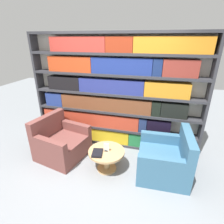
{
  "coord_description": "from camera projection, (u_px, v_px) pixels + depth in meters",
  "views": [
    {
      "loc": [
        0.87,
        -2.21,
        2.27
      ],
      "look_at": [
        0.09,
        0.68,
        1.01
      ],
      "focal_mm": 28.0,
      "sensor_mm": 36.0,
      "label": 1
    }
  ],
  "objects": [
    {
      "name": "bookshelf",
      "position": [
        113.0,
        94.0,
        3.69
      ],
      "size": [
        3.59,
        0.3,
        2.4
      ],
      "color": "silver",
      "rests_on": "ground_plane"
    },
    {
      "name": "coffee_table",
      "position": [
        107.0,
        156.0,
        3.18
      ],
      "size": [
        0.66,
        0.66,
        0.41
      ],
      "color": "tan",
      "rests_on": "ground_plane"
    },
    {
      "name": "armchair_left",
      "position": [
        61.0,
        143.0,
        3.59
      ],
      "size": [
        1.01,
        1.04,
        0.84
      ],
      "rotation": [
        0.0,
        0.0,
        1.37
      ],
      "color": "brown",
      "rests_on": "ground_plane"
    },
    {
      "name": "ground_plane",
      "position": [
        97.0,
        179.0,
        3.05
      ],
      "size": [
        14.0,
        14.0,
        0.0
      ],
      "primitive_type": "plane",
      "color": "gray"
    },
    {
      "name": "table_sign",
      "position": [
        106.0,
        148.0,
        3.11
      ],
      "size": [
        0.1,
        0.06,
        0.16
      ],
      "color": "black",
      "rests_on": "coffee_table"
    },
    {
      "name": "stray_book",
      "position": [
        97.0,
        153.0,
        3.04
      ],
      "size": [
        0.21,
        0.27,
        0.04
      ],
      "color": "black",
      "rests_on": "coffee_table"
    },
    {
      "name": "armchair_right",
      "position": [
        165.0,
        160.0,
        3.09
      ],
      "size": [
        0.88,
        0.92,
        0.84
      ],
      "rotation": [
        0.0,
        0.0,
        -1.53
      ],
      "color": "#386684",
      "rests_on": "ground_plane"
    }
  ]
}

